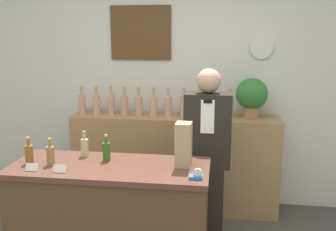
{
  "coord_description": "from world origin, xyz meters",
  "views": [
    {
      "loc": [
        0.52,
        -2.03,
        1.83
      ],
      "look_at": [
        0.08,
        1.11,
        1.16
      ],
      "focal_mm": 40.0,
      "sensor_mm": 36.0,
      "label": 1
    }
  ],
  "objects_px": {
    "tape_dispenser": "(197,176)",
    "paper_bag": "(184,145)",
    "shopkeeper": "(207,159)",
    "potted_plant": "(252,95)"
  },
  "relations": [
    {
      "from": "potted_plant",
      "to": "tape_dispenser",
      "type": "xyz_separation_m",
      "value": [
        -0.46,
        -1.46,
        -0.32
      ]
    },
    {
      "from": "tape_dispenser",
      "to": "paper_bag",
      "type": "bearing_deg",
      "value": 114.98
    },
    {
      "from": "shopkeeper",
      "to": "potted_plant",
      "type": "height_order",
      "value": "shopkeeper"
    },
    {
      "from": "tape_dispenser",
      "to": "shopkeeper",
      "type": "bearing_deg",
      "value": 86.85
    },
    {
      "from": "paper_bag",
      "to": "tape_dispenser",
      "type": "distance_m",
      "value": 0.3
    },
    {
      "from": "shopkeeper",
      "to": "potted_plant",
      "type": "relative_size",
      "value": 3.85
    },
    {
      "from": "potted_plant",
      "to": "paper_bag",
      "type": "relative_size",
      "value": 1.26
    },
    {
      "from": "potted_plant",
      "to": "paper_bag",
      "type": "bearing_deg",
      "value": -114.85
    },
    {
      "from": "shopkeeper",
      "to": "tape_dispenser",
      "type": "xyz_separation_m",
      "value": [
        -0.04,
        -0.78,
        0.14
      ]
    },
    {
      "from": "paper_bag",
      "to": "shopkeeper",
      "type": "bearing_deg",
      "value": 74.22
    }
  ]
}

